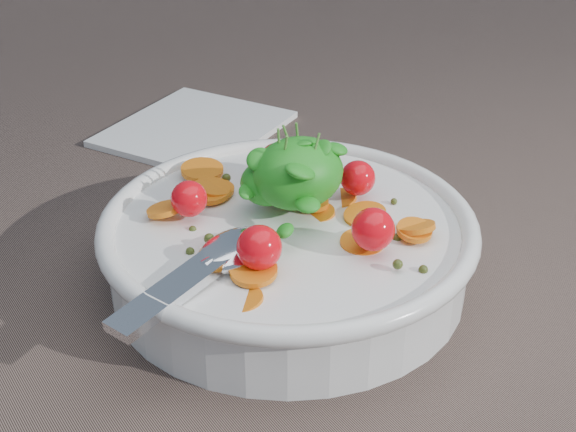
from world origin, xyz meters
TOP-DOWN VIEW (x-y plane):
  - ground at (0.00, 0.00)m, footprint 6.00×6.00m
  - bowl at (0.01, 0.00)m, footprint 0.27×0.25m
  - napkin at (0.08, 0.26)m, footprint 0.21×0.20m

SIDE VIEW (x-z plane):
  - ground at x=0.00m, z-range 0.00..0.00m
  - napkin at x=0.08m, z-range 0.00..0.01m
  - bowl at x=0.01m, z-range -0.02..0.08m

